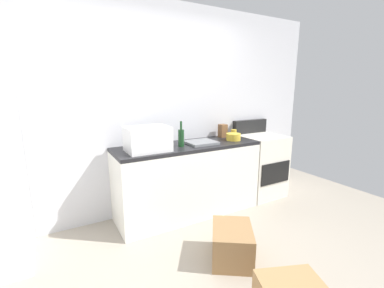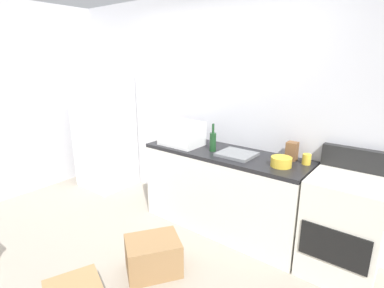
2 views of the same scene
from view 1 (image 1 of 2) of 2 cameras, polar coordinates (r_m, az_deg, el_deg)
The scene contains 11 objects.
ground_plane at distance 2.49m, azimuth 7.16°, elevation -27.23°, with size 6.00×6.00×0.00m, color #9E9384.
wall_back at distance 3.30m, azimuth -8.49°, elevation 7.28°, with size 5.00×0.10×2.60m, color silver.
kitchen_counter at distance 3.30m, azimuth -0.89°, elevation -7.76°, with size 1.80×0.60×0.90m.
stove_oven at distance 4.00m, azimuth 14.68°, elevation -4.31°, with size 0.60×0.61×1.10m.
microwave at distance 2.86m, azimuth -9.75°, elevation 1.11°, with size 0.46×0.34×0.27m, color white.
sink_basin at distance 3.22m, azimuth 1.98°, elevation 0.35°, with size 0.36×0.32×0.03m, color slate.
wine_bottle at distance 3.05m, azimuth -2.41°, elevation 1.48°, with size 0.07×0.07×0.30m.
coffee_mug at distance 3.72m, azimuth 9.14°, elevation 2.39°, with size 0.08×0.08×0.10m, color gold.
knife_block at distance 3.65m, azimuth 6.78°, elevation 2.91°, with size 0.10×0.10×0.18m, color brown.
mixing_bowl at distance 3.46m, azimuth 9.08°, elevation 1.57°, with size 0.19×0.19×0.09m, color gold.
cardboard_box_medium at distance 2.62m, azimuth 8.78°, elevation -20.80°, with size 0.36×0.47×0.32m, color olive.
Camera 1 is at (-1.18, -1.52, 1.59)m, focal length 24.26 mm.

